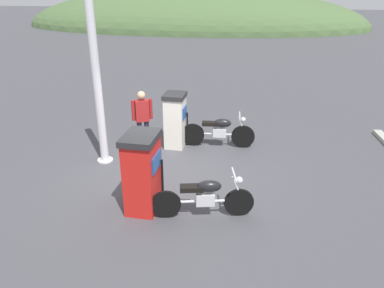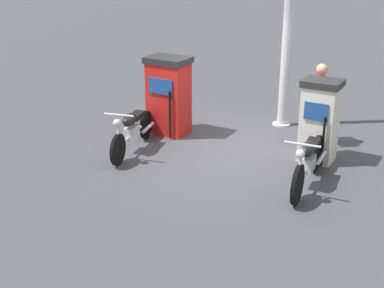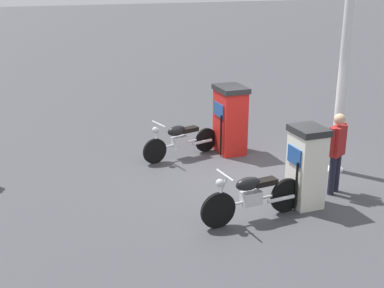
{
  "view_description": "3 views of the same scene",
  "coord_description": "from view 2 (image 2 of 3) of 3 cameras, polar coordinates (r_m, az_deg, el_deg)",
  "views": [
    {
      "loc": [
        1.77,
        -7.78,
        4.27
      ],
      "look_at": [
        0.51,
        -0.12,
        0.85
      ],
      "focal_mm": 34.63,
      "sensor_mm": 36.0,
      "label": 1
    },
    {
      "loc": [
        8.79,
        3.77,
        3.79
      ],
      "look_at": [
        1.55,
        -0.08,
        0.62
      ],
      "focal_mm": 48.97,
      "sensor_mm": 36.0,
      "label": 2
    },
    {
      "loc": [
        4.95,
        8.8,
        4.16
      ],
      "look_at": [
        1.51,
        0.32,
        1.03
      ],
      "focal_mm": 47.29,
      "sensor_mm": 36.0,
      "label": 3
    }
  ],
  "objects": [
    {
      "name": "ground_plane",
      "position": [
        10.29,
        4.47,
        -0.56
      ],
      "size": [
        120.0,
        120.0,
        0.0
      ],
      "primitive_type": "plane",
      "color": "#424247"
    },
    {
      "name": "fuel_pump_near",
      "position": [
        10.9,
        -2.56,
        5.32
      ],
      "size": [
        0.7,
        0.88,
        1.63
      ],
      "color": "red",
      "rests_on": "ground"
    },
    {
      "name": "fuel_pump_far",
      "position": [
        9.76,
        13.71,
        2.52
      ],
      "size": [
        0.62,
        0.69,
        1.53
      ],
      "color": "silver",
      "rests_on": "ground"
    },
    {
      "name": "motorcycle_near_pump",
      "position": [
        10.06,
        -6.56,
        1.62
      ],
      "size": [
        1.99,
        0.64,
        0.93
      ],
      "color": "black",
      "rests_on": "ground"
    },
    {
      "name": "motorcycle_far_pump",
      "position": [
        8.74,
        12.55,
        -1.77
      ],
      "size": [
        2.04,
        0.56,
        0.96
      ],
      "color": "black",
      "rests_on": "ground"
    },
    {
      "name": "attendant_person",
      "position": [
        10.57,
        13.69,
        4.8
      ],
      "size": [
        0.55,
        0.34,
        1.62
      ],
      "color": "#1E1E2D",
      "rests_on": "ground"
    },
    {
      "name": "canopy_support_pole",
      "position": [
        11.32,
        10.33,
        11.65
      ],
      "size": [
        0.4,
        0.4,
        4.14
      ],
      "color": "silver",
      "rests_on": "ground"
    }
  ]
}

